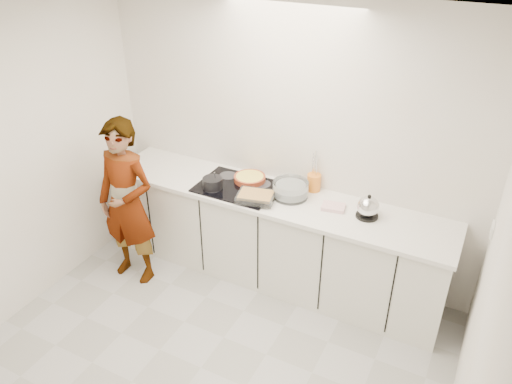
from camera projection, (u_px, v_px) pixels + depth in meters
The scene contains 16 objects.
floor at pixel (201, 368), 3.94m from camera, with size 3.60×3.20×0.00m, color #B4B4B4.
ceiling at pixel (174, 29), 2.63m from camera, with size 3.60×3.20×0.00m, color white.
wall_back at pixel (289, 142), 4.51m from camera, with size 3.60×0.00×2.60m, color white.
wall_left at pixel (2, 174), 3.99m from camera, with size 0.00×3.20×2.60m, color white.
wall_right at pixel (482, 321), 2.59m from camera, with size 0.02×3.20×2.60m.
base_cabinets at pixel (272, 239), 4.70m from camera, with size 3.20×0.58×0.87m, color silver.
countertop at pixel (273, 197), 4.47m from camera, with size 3.24×0.64×0.04m, color white.
hob at pixel (237, 187), 4.58m from camera, with size 0.72×0.54×0.01m, color black.
tart_dish at pixel (250, 178), 4.66m from camera, with size 0.37×0.37×0.05m.
saucepan at pixel (213, 183), 4.52m from camera, with size 0.20×0.20×0.17m.
baking_dish at pixel (256, 197), 4.35m from camera, with size 0.37×0.30×0.06m.
mixing_bowl at pixel (291, 190), 4.41m from camera, with size 0.38×0.38×0.15m.
tea_towel at pixel (333, 207), 4.26m from camera, with size 0.20×0.14×0.03m, color white.
kettle at pixel (368, 208), 4.11m from camera, with size 0.21×0.21×0.21m.
utensil_crock at pixel (314, 182), 4.51m from camera, with size 0.13×0.13×0.16m, color orange.
cook at pixel (127, 203), 4.53m from camera, with size 0.59×0.39×1.62m, color silver.
Camera 1 is at (1.62, -2.21, 3.18)m, focal length 35.00 mm.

